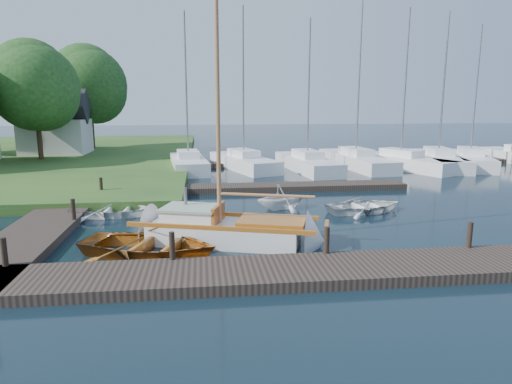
{
  "coord_description": "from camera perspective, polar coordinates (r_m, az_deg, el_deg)",
  "views": [
    {
      "loc": [
        -2.12,
        -17.56,
        4.7
      ],
      "look_at": [
        0.0,
        0.0,
        1.2
      ],
      "focal_mm": 32.0,
      "sensor_mm": 36.0,
      "label": 1
    }
  ],
  "objects": [
    {
      "name": "left_dock",
      "position": [
        20.93,
        -23.04,
        -2.28
      ],
      "size": [
        2.2,
        18.0,
        0.3
      ],
      "primitive_type": "cube",
      "color": "black",
      "rests_on": "ground"
    },
    {
      "name": "far_dock",
      "position": [
        24.83,
        2.79,
        0.62
      ],
      "size": [
        14.0,
        1.6,
        0.3
      ],
      "primitive_type": "cube",
      "color": "black",
      "rests_on": "ground"
    },
    {
      "name": "marina_boat_2",
      "position": [
        32.1,
        6.41,
        3.71
      ],
      "size": [
        3.2,
        8.63,
        10.16
      ],
      "rotation": [
        0.0,
        0.0,
        1.69
      ],
      "color": "white",
      "rests_on": "ground"
    },
    {
      "name": "tender_a",
      "position": [
        19.98,
        -17.44,
        -1.89
      ],
      "size": [
        3.6,
        2.68,
        0.71
      ],
      "primitive_type": "imported",
      "rotation": [
        0.0,
        0.0,
        1.5
      ],
      "color": "white",
      "rests_on": "ground"
    },
    {
      "name": "tender_b",
      "position": [
        20.33,
        3.22,
        -0.43
      ],
      "size": [
        2.81,
        2.6,
        1.22
      ],
      "primitive_type": "imported",
      "rotation": [
        0.0,
        0.0,
        1.87
      ],
      "color": "white",
      "rests_on": "ground"
    },
    {
      "name": "mooring_post_2",
      "position": [
        13.67,
        8.83,
        -5.95
      ],
      "size": [
        0.16,
        0.16,
        0.8
      ],
      "primitive_type": "cylinder",
      "color": "black",
      "rests_on": "near_dock"
    },
    {
      "name": "house_c",
      "position": [
        41.36,
        -23.77,
        7.31
      ],
      "size": [
        5.25,
        4.0,
        5.28
      ],
      "color": "silver",
      "rests_on": "shore"
    },
    {
      "name": "near_dock",
      "position": [
        12.6,
        3.32,
        -9.98
      ],
      "size": [
        18.0,
        2.2,
        0.3
      ],
      "primitive_type": "cube",
      "color": "black",
      "rests_on": "ground"
    },
    {
      "name": "mooring_post_5",
      "position": [
        23.43,
        -18.8,
        0.76
      ],
      "size": [
        0.16,
        0.16,
        0.8
      ],
      "primitive_type": "cylinder",
      "color": "black",
      "rests_on": "left_dock"
    },
    {
      "name": "tree_7",
      "position": [
        44.74,
        -20.12,
        12.45
      ],
      "size": [
        6.83,
        6.83,
        9.38
      ],
      "color": "#332114",
      "rests_on": "shore"
    },
    {
      "name": "mooring_post_1",
      "position": [
        13.21,
        -10.45,
        -6.62
      ],
      "size": [
        0.16,
        0.16,
        0.8
      ],
      "primitive_type": "cylinder",
      "color": "black",
      "rests_on": "near_dock"
    },
    {
      "name": "marina_boat_1",
      "position": [
        32.52,
        -1.55,
        3.89
      ],
      "size": [
        4.64,
        8.22,
        11.05
      ],
      "rotation": [
        0.0,
        0.0,
        1.9
      ],
      "color": "white",
      "rests_on": "ground"
    },
    {
      "name": "marina_boat_3",
      "position": [
        34.35,
        12.36,
        4.03
      ],
      "size": [
        3.14,
        9.64,
        12.76
      ],
      "rotation": [
        0.0,
        0.0,
        1.67
      ],
      "color": "white",
      "rests_on": "ground"
    },
    {
      "name": "sailboat",
      "position": [
        15.57,
        -3.24,
        -5.07
      ],
      "size": [
        7.41,
        4.0,
        9.83
      ],
      "rotation": [
        0.0,
        0.0,
        -0.3
      ],
      "color": "white",
      "rests_on": "ground"
    },
    {
      "name": "dinghy",
      "position": [
        14.59,
        -13.23,
        -6.06
      ],
      "size": [
        5.07,
        4.29,
        0.89
      ],
      "primitive_type": "imported",
      "rotation": [
        0.0,
        0.0,
        1.25
      ],
      "color": "brown",
      "rests_on": "ground"
    },
    {
      "name": "marina_boat_6",
      "position": [
        37.33,
        25.17,
        3.76
      ],
      "size": [
        5.08,
        8.55,
        10.05
      ],
      "rotation": [
        0.0,
        0.0,
        1.2
      ],
      "color": "white",
      "rests_on": "ground"
    },
    {
      "name": "mooring_post_4",
      "position": [
        18.66,
        -21.88,
        -2.01
      ],
      "size": [
        0.16,
        0.16,
        0.8
      ],
      "primitive_type": "cylinder",
      "color": "black",
      "rests_on": "left_dock"
    },
    {
      "name": "marina_boat_5",
      "position": [
        36.24,
        21.81,
        3.84
      ],
      "size": [
        4.01,
        9.12,
        10.91
      ],
      "rotation": [
        0.0,
        0.0,
        1.36
      ],
      "color": "white",
      "rests_on": "ground"
    },
    {
      "name": "marina_boat_0",
      "position": [
        32.14,
        -8.45,
        3.69
      ],
      "size": [
        2.96,
        7.36,
        10.59
      ],
      "rotation": [
        0.0,
        0.0,
        1.68
      ],
      "color": "white",
      "rests_on": "ground"
    },
    {
      "name": "pontoon",
      "position": [
        35.97,
        12.89,
        3.64
      ],
      "size": [
        30.0,
        1.6,
        0.3
      ],
      "primitive_type": "cube",
      "color": "black",
      "rests_on": "ground"
    },
    {
      "name": "marina_boat_4",
      "position": [
        34.33,
        17.63,
        3.75
      ],
      "size": [
        5.58,
        8.69,
        10.95
      ],
      "rotation": [
        0.0,
        0.0,
        2.0
      ],
      "color": "white",
      "rests_on": "ground"
    },
    {
      "name": "ground",
      "position": [
        18.3,
        0.0,
        -3.69
      ],
      "size": [
        160.0,
        160.0,
        0.0
      ],
      "primitive_type": "plane",
      "color": "black",
      "rests_on": "ground"
    },
    {
      "name": "tender_c",
      "position": [
        20.36,
        13.47,
        -1.45
      ],
      "size": [
        3.79,
        3.02,
        0.7
      ],
      "primitive_type": "imported",
      "rotation": [
        0.0,
        0.0,
        1.76
      ],
      "color": "white",
      "rests_on": "ground"
    },
    {
      "name": "tree_3",
      "position": [
        37.56,
        -25.9,
        11.79
      ],
      "size": [
        6.41,
        6.38,
        8.74
      ],
      "color": "#332114",
      "rests_on": "shore"
    },
    {
      "name": "mooring_post_3",
      "position": [
        15.48,
        25.15,
        -4.87
      ],
      "size": [
        0.16,
        0.16,
        0.8
      ],
      "primitive_type": "cylinder",
      "color": "black",
      "rests_on": "near_dock"
    },
    {
      "name": "mooring_post_0",
      "position": [
        14.24,
        -28.95,
        -6.56
      ],
      "size": [
        0.16,
        0.16,
        0.8
      ],
      "primitive_type": "cylinder",
      "color": "black",
      "rests_on": "near_dock"
    }
  ]
}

